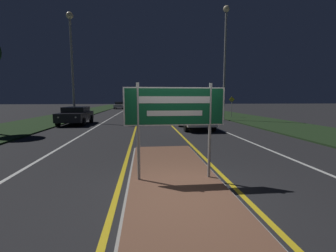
# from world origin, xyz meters

# --- Properties ---
(ground_plane) EXTENTS (160.00, 160.00, 0.00)m
(ground_plane) POSITION_xyz_m (0.00, 0.00, 0.00)
(ground_plane) COLOR #232326
(median_island) EXTENTS (2.26, 7.45, 0.10)m
(median_island) POSITION_xyz_m (0.00, 0.65, 0.04)
(median_island) COLOR #999993
(median_island) RESTS_ON ground_plane
(verge_left) EXTENTS (5.00, 100.00, 0.08)m
(verge_left) POSITION_xyz_m (-9.50, 20.00, 0.04)
(verge_left) COLOR #1E3319
(verge_left) RESTS_ON ground_plane
(verge_right) EXTENTS (5.00, 100.00, 0.08)m
(verge_right) POSITION_xyz_m (9.50, 20.00, 0.04)
(verge_right) COLOR #1E3319
(verge_right) RESTS_ON ground_plane
(centre_line_yellow_left) EXTENTS (0.12, 70.00, 0.01)m
(centre_line_yellow_left) POSITION_xyz_m (-1.32, 25.00, 0.00)
(centre_line_yellow_left) COLOR gold
(centre_line_yellow_left) RESTS_ON ground_plane
(centre_line_yellow_right) EXTENTS (0.12, 70.00, 0.01)m
(centre_line_yellow_right) POSITION_xyz_m (1.32, 25.00, 0.00)
(centre_line_yellow_right) COLOR gold
(centre_line_yellow_right) RESTS_ON ground_plane
(lane_line_white_left) EXTENTS (0.12, 70.00, 0.01)m
(lane_line_white_left) POSITION_xyz_m (-4.20, 25.00, 0.00)
(lane_line_white_left) COLOR silver
(lane_line_white_left) RESTS_ON ground_plane
(lane_line_white_right) EXTENTS (0.12, 70.00, 0.01)m
(lane_line_white_right) POSITION_xyz_m (4.20, 25.00, 0.00)
(lane_line_white_right) COLOR silver
(lane_line_white_right) RESTS_ON ground_plane
(edge_line_white_left) EXTENTS (0.10, 70.00, 0.01)m
(edge_line_white_left) POSITION_xyz_m (-7.20, 25.00, 0.00)
(edge_line_white_left) COLOR silver
(edge_line_white_left) RESTS_ON ground_plane
(edge_line_white_right) EXTENTS (0.10, 70.00, 0.01)m
(edge_line_white_right) POSITION_xyz_m (7.20, 25.00, 0.00)
(edge_line_white_right) COLOR silver
(edge_line_white_right) RESTS_ON ground_plane
(highway_sign) EXTENTS (2.38, 0.07, 2.29)m
(highway_sign) POSITION_xyz_m (0.00, 0.64, 1.74)
(highway_sign) COLOR #9E9E99
(highway_sign) RESTS_ON median_island
(streetlight_left_near) EXTENTS (0.56, 0.56, 9.02)m
(streetlight_left_near) POSITION_xyz_m (-6.65, 15.36, 6.00)
(streetlight_left_near) COLOR #9E9E99
(streetlight_left_near) RESTS_ON ground_plane
(streetlight_right_near) EXTENTS (0.55, 0.55, 10.05)m
(streetlight_right_near) POSITION_xyz_m (6.51, 15.36, 6.56)
(streetlight_right_near) COLOR #9E9E99
(streetlight_right_near) RESTS_ON ground_plane
(car_receding_0) EXTENTS (1.90, 4.16, 1.40)m
(car_receding_0) POSITION_xyz_m (2.67, 10.05, 0.75)
(car_receding_0) COLOR silver
(car_receding_0) RESTS_ON ground_plane
(car_receding_1) EXTENTS (1.94, 4.69, 1.36)m
(car_receding_1) POSITION_xyz_m (2.69, 20.58, 0.72)
(car_receding_1) COLOR silver
(car_receding_1) RESTS_ON ground_plane
(car_receding_2) EXTENTS (1.96, 4.12, 1.39)m
(car_receding_2) POSITION_xyz_m (5.51, 27.82, 0.74)
(car_receding_2) COLOR black
(car_receding_2) RESTS_ON ground_plane
(car_approaching_0) EXTENTS (2.02, 4.05, 1.37)m
(car_approaching_0) POSITION_xyz_m (-6.08, 13.69, 0.73)
(car_approaching_0) COLOR black
(car_approaching_0) RESTS_ON ground_plane
(car_approaching_1) EXTENTS (1.89, 4.75, 1.35)m
(car_approaching_1) POSITION_xyz_m (-2.39, 25.96, 0.73)
(car_approaching_1) COLOR #B7B7BC
(car_approaching_1) RESTS_ON ground_plane
(car_approaching_2) EXTENTS (1.85, 4.37, 1.37)m
(car_approaching_2) POSITION_xyz_m (-5.64, 40.89, 0.73)
(car_approaching_2) COLOR silver
(car_approaching_2) RESTS_ON ground_plane
(warning_sign) EXTENTS (0.60, 0.06, 2.14)m
(warning_sign) POSITION_xyz_m (8.45, 18.27, 1.37)
(warning_sign) COLOR #9E9E99
(warning_sign) RESTS_ON verge_right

